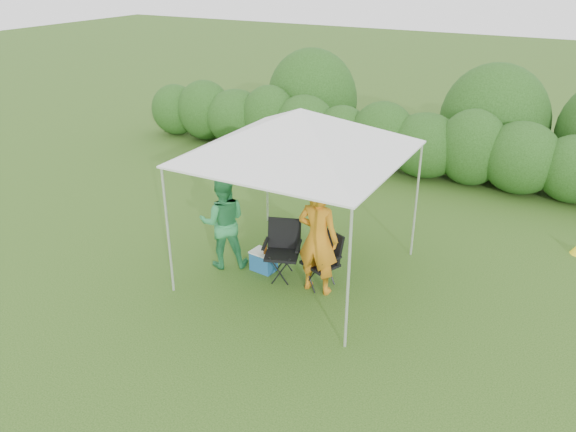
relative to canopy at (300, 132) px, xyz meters
The scene contains 9 objects.
ground 2.51m from the canopy, 90.00° to the right, with size 70.00×70.00×0.00m, color #3A5E1D.
hedge 5.74m from the canopy, 89.01° to the left, with size 15.59×1.53×1.80m.
canopy is the anchor object (origin of this frame).
chair_right 2.03m from the canopy, 15.98° to the right, with size 0.69×0.67×0.91m.
chair_left 1.93m from the canopy, 130.97° to the right, with size 0.72×0.69×0.97m.
man 1.67m from the canopy, 35.86° to the right, with size 0.67×0.44×1.84m, color orange.
woman 2.09m from the canopy, 162.00° to the right, with size 0.80×0.62×1.65m, color #2E8D4F.
cooler 2.36m from the canopy, 156.26° to the right, with size 0.45×0.35×0.35m.
bottle 2.06m from the canopy, 150.16° to the right, with size 0.07×0.07×0.26m, color #592D0C.
Camera 1 is at (3.81, -6.89, 4.90)m, focal length 35.00 mm.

